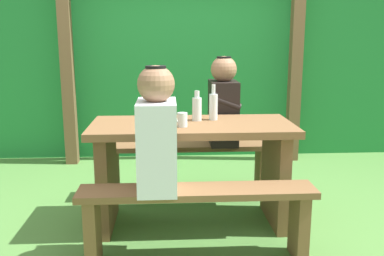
{
  "coord_description": "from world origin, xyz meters",
  "views": [
    {
      "loc": [
        -0.17,
        -2.92,
        1.33
      ],
      "look_at": [
        0.0,
        0.0,
        0.71
      ],
      "focal_mm": 40.34,
      "sensor_mm": 36.0,
      "label": 1
    }
  ],
  "objects_px": {
    "picnic_table": "(192,156)",
    "bottle_center": "(165,107)",
    "person_white_shirt": "(157,134)",
    "person_black_coat": "(223,104)",
    "drinking_glass": "(182,120)",
    "bench_near": "(197,209)",
    "bottle_right": "(213,106)",
    "bench_far": "(188,159)",
    "bottle_left": "(197,108)"
  },
  "relations": [
    {
      "from": "bottle_center",
      "to": "bottle_left",
      "type": "bearing_deg",
      "value": 7.43
    },
    {
      "from": "drinking_glass",
      "to": "person_black_coat",
      "type": "bearing_deg",
      "value": 60.88
    },
    {
      "from": "drinking_glass",
      "to": "bottle_right",
      "type": "relative_size",
      "value": 0.37
    },
    {
      "from": "person_black_coat",
      "to": "bottle_center",
      "type": "bearing_deg",
      "value": -135.52
    },
    {
      "from": "drinking_glass",
      "to": "bottle_right",
      "type": "xyz_separation_m",
      "value": [
        0.23,
        0.23,
        0.05
      ]
    },
    {
      "from": "person_black_coat",
      "to": "bottle_right",
      "type": "distance_m",
      "value": 0.44
    },
    {
      "from": "picnic_table",
      "to": "person_black_coat",
      "type": "xyz_separation_m",
      "value": [
        0.29,
        0.53,
        0.28
      ]
    },
    {
      "from": "bench_far",
      "to": "person_white_shirt",
      "type": "relative_size",
      "value": 1.95
    },
    {
      "from": "bench_near",
      "to": "drinking_glass",
      "type": "relative_size",
      "value": 14.74
    },
    {
      "from": "person_white_shirt",
      "to": "person_black_coat",
      "type": "xyz_separation_m",
      "value": [
        0.52,
        1.06,
        0.0
      ]
    },
    {
      "from": "person_white_shirt",
      "to": "drinking_glass",
      "type": "relative_size",
      "value": 7.57
    },
    {
      "from": "person_black_coat",
      "to": "bottle_center",
      "type": "xyz_separation_m",
      "value": [
        -0.47,
        -0.46,
        0.05
      ]
    },
    {
      "from": "bench_far",
      "to": "bottle_right",
      "type": "height_order",
      "value": "bottle_right"
    },
    {
      "from": "bottle_right",
      "to": "bottle_center",
      "type": "bearing_deg",
      "value": -172.06
    },
    {
      "from": "bench_near",
      "to": "bench_far",
      "type": "distance_m",
      "value": 1.06
    },
    {
      "from": "picnic_table",
      "to": "bottle_center",
      "type": "bearing_deg",
      "value": 160.2
    },
    {
      "from": "bottle_right",
      "to": "bottle_center",
      "type": "relative_size",
      "value": 1.05
    },
    {
      "from": "bench_near",
      "to": "bottle_right",
      "type": "xyz_separation_m",
      "value": [
        0.16,
        0.65,
        0.52
      ]
    },
    {
      "from": "person_white_shirt",
      "to": "bottle_center",
      "type": "relative_size",
      "value": 2.93
    },
    {
      "from": "bottle_left",
      "to": "bottle_right",
      "type": "height_order",
      "value": "bottle_right"
    },
    {
      "from": "picnic_table",
      "to": "bench_near",
      "type": "bearing_deg",
      "value": -90.0
    },
    {
      "from": "person_white_shirt",
      "to": "person_black_coat",
      "type": "bearing_deg",
      "value": 63.89
    },
    {
      "from": "bottle_left",
      "to": "person_white_shirt",
      "type": "bearing_deg",
      "value": -113.58
    },
    {
      "from": "person_white_shirt",
      "to": "person_black_coat",
      "type": "relative_size",
      "value": 1.0
    },
    {
      "from": "drinking_glass",
      "to": "bottle_left",
      "type": "relative_size",
      "value": 0.44
    },
    {
      "from": "picnic_table",
      "to": "person_white_shirt",
      "type": "height_order",
      "value": "person_white_shirt"
    },
    {
      "from": "bench_near",
      "to": "bottle_left",
      "type": "distance_m",
      "value": 0.81
    },
    {
      "from": "picnic_table",
      "to": "person_white_shirt",
      "type": "relative_size",
      "value": 1.95
    },
    {
      "from": "person_white_shirt",
      "to": "bottle_right",
      "type": "bearing_deg",
      "value": 58.65
    },
    {
      "from": "drinking_glass",
      "to": "bottle_center",
      "type": "relative_size",
      "value": 0.39
    },
    {
      "from": "bottle_left",
      "to": "bottle_center",
      "type": "distance_m",
      "value": 0.23
    },
    {
      "from": "bench_far",
      "to": "person_black_coat",
      "type": "distance_m",
      "value": 0.54
    },
    {
      "from": "picnic_table",
      "to": "person_white_shirt",
      "type": "distance_m",
      "value": 0.64
    },
    {
      "from": "bench_near",
      "to": "drinking_glass",
      "type": "xyz_separation_m",
      "value": [
        -0.07,
        0.42,
        0.46
      ]
    },
    {
      "from": "bench_far",
      "to": "drinking_glass",
      "type": "relative_size",
      "value": 14.74
    },
    {
      "from": "bench_near",
      "to": "picnic_table",
      "type": "bearing_deg",
      "value": 90.0
    },
    {
      "from": "picnic_table",
      "to": "bottle_right",
      "type": "bearing_deg",
      "value": 35.48
    },
    {
      "from": "picnic_table",
      "to": "person_black_coat",
      "type": "bearing_deg",
      "value": 61.52
    },
    {
      "from": "person_white_shirt",
      "to": "bench_near",
      "type": "bearing_deg",
      "value": -0.82
    },
    {
      "from": "picnic_table",
      "to": "bottle_left",
      "type": "height_order",
      "value": "bottle_left"
    },
    {
      "from": "bottle_left",
      "to": "bottle_right",
      "type": "bearing_deg",
      "value": 8.89
    },
    {
      "from": "bench_far",
      "to": "bench_near",
      "type": "bearing_deg",
      "value": -90.0
    },
    {
      "from": "bench_far",
      "to": "person_black_coat",
      "type": "relative_size",
      "value": 1.95
    },
    {
      "from": "drinking_glass",
      "to": "bottle_right",
      "type": "bearing_deg",
      "value": 44.59
    },
    {
      "from": "person_white_shirt",
      "to": "bottle_right",
      "type": "relative_size",
      "value": 2.8
    },
    {
      "from": "bench_far",
      "to": "bottle_right",
      "type": "relative_size",
      "value": 5.45
    },
    {
      "from": "bottle_center",
      "to": "person_white_shirt",
      "type": "bearing_deg",
      "value": -94.55
    },
    {
      "from": "bench_near",
      "to": "person_white_shirt",
      "type": "height_order",
      "value": "person_white_shirt"
    },
    {
      "from": "bench_near",
      "to": "drinking_glass",
      "type": "distance_m",
      "value": 0.63
    },
    {
      "from": "bench_far",
      "to": "bottle_center",
      "type": "distance_m",
      "value": 0.72
    }
  ]
}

